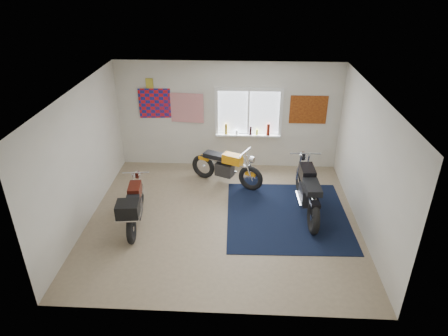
# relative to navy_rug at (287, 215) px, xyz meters

# --- Properties ---
(ground) EXTENTS (5.50, 5.50, 0.00)m
(ground) POSITION_rel_navy_rug_xyz_m (-1.34, -0.19, -0.01)
(ground) COLOR #9E896B
(ground) RESTS_ON ground
(room_shell) EXTENTS (5.50, 5.50, 5.50)m
(room_shell) POSITION_rel_navy_rug_xyz_m (-1.34, -0.19, 1.63)
(room_shell) COLOR white
(room_shell) RESTS_ON ground
(navy_rug) EXTENTS (2.56, 2.66, 0.01)m
(navy_rug) POSITION_rel_navy_rug_xyz_m (0.00, 0.00, 0.00)
(navy_rug) COLOR black
(navy_rug) RESTS_ON ground
(window_assembly) EXTENTS (1.66, 0.17, 1.26)m
(window_assembly) POSITION_rel_navy_rug_xyz_m (-0.84, 2.28, 1.36)
(window_assembly) COLOR white
(window_assembly) RESTS_ON room_shell
(oil_bottles) EXTENTS (1.13, 0.09, 0.30)m
(oil_bottles) POSITION_rel_navy_rug_xyz_m (-0.75, 2.21, 1.02)
(oil_bottles) COLOR olive
(oil_bottles) RESTS_ON window_assembly
(flag_display) EXTENTS (1.60, 0.10, 1.17)m
(flag_display) POSITION_rel_navy_rug_xyz_m (-3.24, 2.29, 2.14)
(flag_display) COLOR red
(flag_display) RESTS_ON room_shell
(triumph_poster) EXTENTS (0.90, 0.03, 0.70)m
(triumph_poster) POSITION_rel_navy_rug_xyz_m (0.61, 2.29, 1.54)
(triumph_poster) COLOR #A54C14
(triumph_poster) RESTS_ON room_shell
(yellow_triumph) EXTENTS (1.75, 0.91, 0.95)m
(yellow_triumph) POSITION_rel_navy_rug_xyz_m (-1.35, 1.31, 0.41)
(yellow_triumph) COLOR black
(yellow_triumph) RESTS_ON ground
(black_chrome_bike) EXTENTS (0.67, 2.18, 1.12)m
(black_chrome_bike) POSITION_rel_navy_rug_xyz_m (0.41, 0.20, 0.48)
(black_chrome_bike) COLOR black
(black_chrome_bike) RESTS_ON navy_rug
(maroon_tourer) EXTENTS (0.63, 1.83, 0.93)m
(maroon_tourer) POSITION_rel_navy_rug_xyz_m (-3.08, -0.56, 0.48)
(maroon_tourer) COLOR black
(maroon_tourer) RESTS_ON ground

